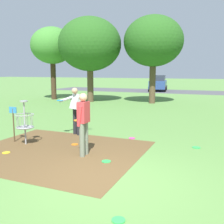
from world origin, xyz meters
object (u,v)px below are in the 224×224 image
disc_golf_basket (23,121)px  tree_mid_center (90,44)px  frisbee_by_tee (106,161)px  tree_near_left (153,41)px  player_throwing (84,121)px  frisbee_scattered_a (196,148)px  frisbee_near_basket (118,220)px  parked_car_leftmost (158,83)px  frisbee_far_left (75,144)px  tree_near_right (52,46)px  player_foreground_watching (76,108)px  frisbee_mid_grass (6,153)px  frisbee_far_right (132,138)px

disc_golf_basket → tree_mid_center: bearing=107.3°
frisbee_by_tee → tree_mid_center: size_ratio=0.04×
tree_near_left → player_throwing: bearing=-84.2°
frisbee_scattered_a → tree_mid_center: (-8.58, 9.60, 4.22)m
frisbee_near_basket → tree_near_left: tree_near_left is taller
frisbee_near_basket → frisbee_scattered_a: bearing=80.8°
parked_car_leftmost → frisbee_by_tee: bearing=-79.9°
frisbee_far_left → tree_near_right: 14.67m
player_foreground_watching → tree_near_left: 10.93m
frisbee_near_basket → tree_mid_center: size_ratio=0.03×
tree_mid_center → frisbee_scattered_a: bearing=-48.2°
frisbee_near_basket → frisbee_scattered_a: size_ratio=0.88×
disc_golf_basket → player_throwing: bearing=-6.8°
frisbee_near_basket → frisbee_by_tee: (-1.27, 2.37, 0.00)m
parked_car_leftmost → frisbee_near_basket: bearing=-78.2°
frisbee_mid_grass → tree_near_left: tree_near_left is taller
disc_golf_basket → player_throwing: player_throwing is taller
frisbee_mid_grass → player_throwing: bearing=17.6°
frisbee_far_left → frisbee_far_right: (1.41, 1.43, 0.00)m
frisbee_far_left → player_throwing: bearing=-46.2°
frisbee_near_basket → frisbee_mid_grass: size_ratio=0.98×
frisbee_near_basket → disc_golf_basket: bearing=146.4°
frisbee_far_left → tree_mid_center: tree_mid_center is taller
frisbee_by_tee → tree_mid_center: tree_mid_center is taller
tree_near_right → player_foreground_watching: bearing=-51.2°
player_throwing → tree_near_left: (-1.26, 12.40, 3.37)m
frisbee_mid_grass → tree_near_left: size_ratio=0.04×
disc_golf_basket → frisbee_far_right: bearing=34.0°
tree_mid_center → frisbee_by_tee: bearing=-60.8°
frisbee_near_basket → frisbee_far_left: (-2.82, 3.42, 0.00)m
parked_car_leftmost → frisbee_far_left: bearing=-83.2°
frisbee_scattered_a → tree_near_left: size_ratio=0.04×
frisbee_mid_grass → frisbee_far_right: bearing=46.7°
tree_near_left → tree_mid_center: 4.62m
tree_near_left → parked_car_leftmost: (-2.35, 12.06, -3.42)m
player_throwing → parked_car_leftmost: (-3.61, 24.46, -0.05)m
player_foreground_watching → player_throwing: 2.45m
frisbee_mid_grass → parked_car_leftmost: parked_car_leftmost is taller
player_throwing → frisbee_near_basket: player_throwing is taller
player_throwing → frisbee_near_basket: (2.04, -2.61, -0.96)m
frisbee_scattered_a → tree_mid_center: size_ratio=0.04×
frisbee_far_left → parked_car_leftmost: 23.83m
frisbee_near_basket → frisbee_far_right: 5.06m
frisbee_scattered_a → parked_car_leftmost: size_ratio=0.06×
frisbee_by_tee → frisbee_scattered_a: same height
frisbee_far_right → tree_near_left: bearing=100.5°
tree_near_left → frisbee_by_tee: bearing=-80.9°
frisbee_by_tee → frisbee_far_left: size_ratio=1.16×
player_throwing → tree_near_right: tree_near_right is taller
player_throwing → tree_near_left: tree_near_left is taller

